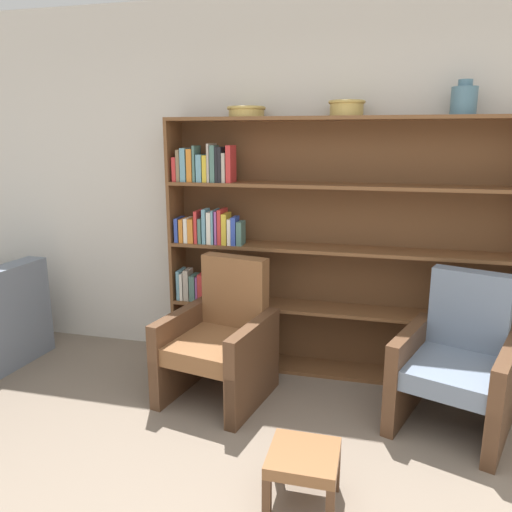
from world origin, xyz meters
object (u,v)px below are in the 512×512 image
at_px(armchair_leather, 221,340).
at_px(armchair_cushioned, 457,365).
at_px(bowl_stoneware, 246,111).
at_px(bowl_cream, 347,107).
at_px(vase_tall, 464,100).
at_px(bookshelf, 312,248).
at_px(footstool, 303,462).

height_order(armchair_leather, armchair_cushioned, same).
height_order(bowl_stoneware, bowl_cream, bowl_cream).
relative_size(vase_tall, armchair_leather, 0.23).
distance_m(bookshelf, armchair_cushioned, 1.27).
bearing_deg(bookshelf, bowl_cream, -7.05).
bearing_deg(bookshelf, footstool, -83.16).
relative_size(bowl_stoneware, vase_tall, 1.26).
bearing_deg(bowl_cream, armchair_leather, -144.60).
relative_size(armchair_leather, armchair_cushioned, 1.00).
xyz_separation_m(bowl_cream, footstool, (-0.03, -1.49, -1.72)).
bearing_deg(bowl_stoneware, armchair_leather, -94.87).
bearing_deg(footstool, vase_tall, 62.51).
distance_m(bowl_cream, footstool, 2.27).
height_order(bowl_cream, footstool, bowl_cream).
bearing_deg(vase_tall, bowl_stoneware, 180.00).
relative_size(bookshelf, footstool, 7.69).
bearing_deg(bowl_stoneware, armchair_cushioned, -19.94).
xyz_separation_m(bowl_cream, armchair_cushioned, (0.77, -0.54, -1.56)).
xyz_separation_m(bowl_cream, armchair_leather, (-0.75, -0.54, -1.56)).
bearing_deg(bookshelf, armchair_leather, -133.99).
xyz_separation_m(bookshelf, bowl_cream, (0.21, -0.03, 1.00)).
distance_m(bookshelf, bowl_stoneware, 1.10).
xyz_separation_m(bowl_stoneware, armchair_leather, (-0.05, -0.54, -1.54)).
relative_size(bookshelf, armchair_cushioned, 2.72).
relative_size(bowl_cream, vase_tall, 1.14).
xyz_separation_m(vase_tall, armchair_cushioned, (0.03, -0.54, -1.60)).
xyz_separation_m(bookshelf, footstool, (0.18, -1.51, -0.72)).
distance_m(bowl_cream, armchair_cushioned, 1.82).
bearing_deg(bookshelf, armchair_cushioned, -29.76).
bearing_deg(bowl_cream, bowl_stoneware, 180.00).
bearing_deg(armchair_cushioned, bowl_stoneware, 0.34).
height_order(bookshelf, footstool, bookshelf).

